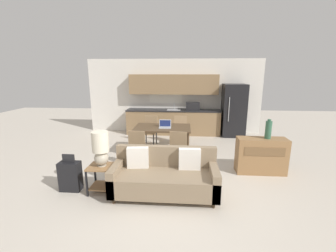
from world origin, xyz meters
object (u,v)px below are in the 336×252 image
(side_table, at_px, (101,174))
(table_lamp, at_px, (101,148))
(dining_chair_near_left, at_px, (139,146))
(credenza, at_px, (261,156))
(dining_chair_far_right, at_px, (181,129))
(laptop, at_px, (165,126))
(dining_chair_near_right, at_px, (179,147))
(refrigerator, at_px, (233,110))
(dining_table, at_px, (163,129))
(vase, at_px, (268,130))
(dining_chair_far_left, at_px, (150,129))
(couch, at_px, (165,176))
(suitcase, at_px, (70,176))

(side_table, relative_size, table_lamp, 0.80)
(dining_chair_near_left, bearing_deg, credenza, -176.86)
(dining_chair_far_right, height_order, laptop, laptop)
(dining_chair_near_left, bearing_deg, dining_chair_near_right, -172.78)
(side_table, xyz_separation_m, dining_chair_near_right, (1.43, 1.27, 0.15))
(side_table, xyz_separation_m, credenza, (3.26, 1.09, 0.05))
(refrigerator, relative_size, dining_chair_near_right, 2.03)
(dining_chair_far_right, bearing_deg, refrigerator, 27.53)
(dining_table, relative_size, table_lamp, 2.32)
(vase, bearing_deg, dining_chair_near_left, 176.81)
(vase, bearing_deg, table_lamp, -161.76)
(credenza, bearing_deg, laptop, 156.31)
(dining_table, height_order, dining_chair_far_left, dining_chair_far_left)
(credenza, relative_size, dining_chair_far_right, 1.19)
(dining_table, xyz_separation_m, couch, (0.25, -2.09, -0.36))
(refrigerator, relative_size, credenza, 1.71)
(side_table, distance_m, dining_chair_near_left, 1.35)
(refrigerator, distance_m, dining_table, 3.11)
(laptop, bearing_deg, dining_table, 150.17)
(dining_chair_far_right, bearing_deg, suitcase, -130.51)
(credenza, distance_m, laptop, 2.48)
(dining_table, bearing_deg, dining_chair_far_right, 61.24)
(side_table, xyz_separation_m, table_lamp, (0.03, 0.00, 0.53))
(dining_table, distance_m, suitcase, 2.65)
(side_table, bearing_deg, table_lamp, 0.38)
(refrigerator, xyz_separation_m, dining_chair_near_left, (-2.80, -2.94, -0.42))
(dining_table, relative_size, vase, 3.53)
(dining_chair_far_right, bearing_deg, laptop, -120.21)
(dining_chair_far_right, bearing_deg, vase, -50.34)
(laptop, bearing_deg, dining_chair_far_right, 64.22)
(vase, height_order, dining_chair_far_left, vase)
(table_lamp, bearing_deg, dining_chair_near_right, 42.41)
(table_lamp, height_order, dining_chair_near_left, table_lamp)
(table_lamp, height_order, vase, vase)
(dining_chair_near_right, distance_m, suitcase, 2.40)
(refrigerator, height_order, dining_chair_far_left, refrigerator)
(suitcase, bearing_deg, couch, 0.46)
(refrigerator, distance_m, suitcase, 5.73)
(couch, xyz_separation_m, credenza, (2.06, 1.07, 0.06))
(dining_chair_near_right, distance_m, laptop, 0.96)
(dining_chair_far_right, distance_m, laptop, 1.04)
(dining_chair_far_left, distance_m, laptop, 1.10)
(credenza, bearing_deg, dining_chair_far_left, 146.02)
(vase, xyz_separation_m, dining_chair_near_right, (-1.94, 0.17, -0.51))
(dining_table, height_order, side_table, dining_table)
(table_lamp, height_order, credenza, table_lamp)
(vase, bearing_deg, dining_table, 157.18)
(refrigerator, xyz_separation_m, credenza, (0.01, -3.11, -0.51))
(suitcase, bearing_deg, laptop, 51.80)
(vase, distance_m, dining_chair_far_left, 3.48)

